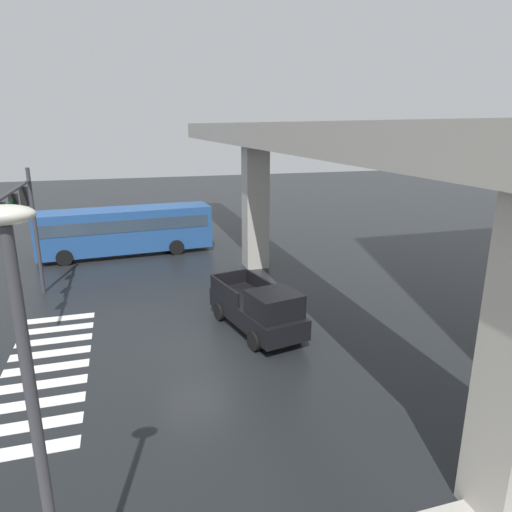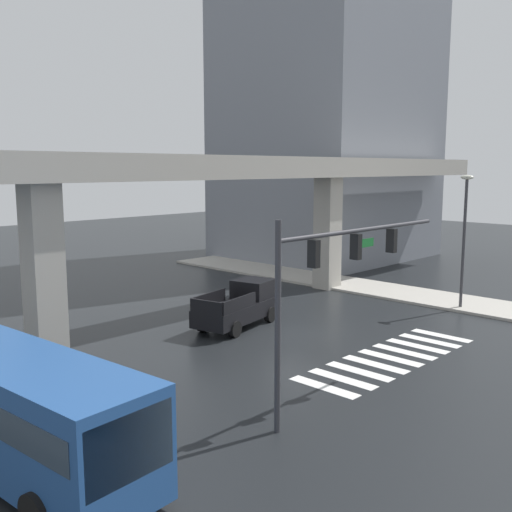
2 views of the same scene
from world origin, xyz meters
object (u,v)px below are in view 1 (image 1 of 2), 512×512
at_px(city_bus, 125,228).
at_px(street_lamp_near_corner, 33,408).
at_px(pickup_truck, 259,309).
at_px(traffic_signal_mast, 21,212).

height_order(city_bus, street_lamp_near_corner, street_lamp_near_corner).
distance_m(pickup_truck, city_bus, 14.52).
bearing_deg(street_lamp_near_corner, pickup_truck, 149.12).
relative_size(pickup_truck, traffic_signal_mast, 0.62).
xyz_separation_m(traffic_signal_mast, street_lamp_near_corner, (15.35, 2.78, -0.01)).
bearing_deg(pickup_truck, traffic_signal_mast, -117.98).
height_order(pickup_truck, city_bus, city_bus).
bearing_deg(city_bus, traffic_signal_mast, -25.48).
bearing_deg(street_lamp_near_corner, city_bus, 176.60).
height_order(city_bus, traffic_signal_mast, traffic_signal_mast).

